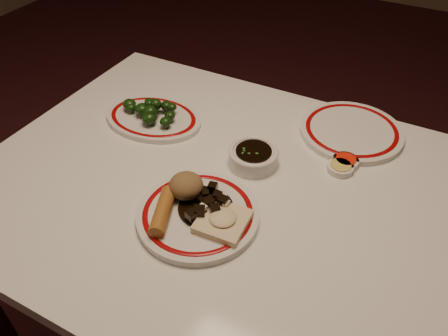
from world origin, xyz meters
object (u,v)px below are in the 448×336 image
broccoli_pile (150,110)px  rice_mound (186,186)px  spring_roll (163,211)px  main_plate (198,215)px  fried_wonton (223,220)px  stirfry_heap (208,204)px  broccoli_plate (153,118)px  soy_bowl (253,157)px  dining_table (228,212)px

broccoli_pile → rice_mound: bearing=-41.2°
spring_roll → broccoli_pile: 0.38m
main_plate → fried_wonton: 0.07m
stirfry_heap → broccoli_pile: broccoli_pile is taller
main_plate → broccoli_plate: main_plate is taller
stirfry_heap → broccoli_pile: (-0.31, 0.23, 0.01)m
main_plate → spring_roll: 0.08m
fried_wonton → soy_bowl: fried_wonton is taller
main_plate → spring_roll: spring_roll is taller
stirfry_heap → broccoli_pile: size_ratio=0.71×
broccoli_pile → soy_bowl: 0.33m
fried_wonton → stirfry_heap: (-0.05, 0.02, 0.00)m
soy_bowl → broccoli_pile: bearing=174.5°
spring_roll → broccoli_plate: bearing=107.4°
dining_table → spring_roll: spring_roll is taller
broccoli_plate → soy_bowl: bearing=-6.7°
main_plate → stirfry_heap: bearing=55.7°
broccoli_plate → stirfry_heap: bearing=-37.6°
main_plate → broccoli_pile: size_ratio=2.02×
rice_mound → broccoli_plate: rice_mound is taller
broccoli_plate → soy_bowl: size_ratio=2.41×
dining_table → fried_wonton: 0.18m
broccoli_pile → spring_roll: bearing=-51.2°
main_plate → stirfry_heap: (0.01, 0.02, 0.02)m
broccoli_plate → fried_wonton: bearing=-36.3°
spring_roll → broccoli_plate: size_ratio=0.42×
fried_wonton → stirfry_heap: 0.05m
rice_mound → fried_wonton: (0.11, -0.04, -0.02)m
dining_table → broccoli_plate: (-0.30, 0.13, 0.10)m
fried_wonton → soy_bowl: size_ratio=0.88×
dining_table → fried_wonton: size_ratio=11.45×
fried_wonton → stirfry_heap: stirfry_heap is taller
rice_mound → soy_bowl: bearing=67.1°
main_plate → broccoli_plate: 0.39m
stirfry_heap → soy_bowl: stirfry_heap is taller
stirfry_heap → dining_table: bearing=91.6°
main_plate → stirfry_heap: stirfry_heap is taller
fried_wonton → broccoli_plate: fried_wonton is taller
main_plate → fried_wonton: size_ratio=3.27×
dining_table → stirfry_heap: bearing=-88.4°
spring_roll → stirfry_heap: 0.10m
main_plate → fried_wonton: (0.06, -0.00, 0.02)m
rice_mound → soy_bowl: size_ratio=0.64×
broccoli_plate → main_plate: bearing=-41.2°
rice_mound → stirfry_heap: (0.06, -0.01, -0.02)m
rice_mound → broccoli_plate: bearing=137.7°
spring_roll → fried_wonton: spring_roll is taller
broccoli_plate → broccoli_pile: size_ratio=1.70×
dining_table → main_plate: main_plate is taller
fried_wonton → dining_table: bearing=112.3°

